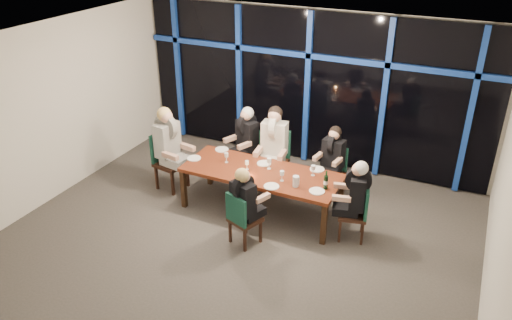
# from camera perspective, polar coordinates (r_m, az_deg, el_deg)

# --- Properties ---
(room) EXTENTS (7.04, 7.00, 3.02)m
(room) POSITION_cam_1_polar(r_m,az_deg,el_deg) (6.93, -2.13, 5.17)
(room) COLOR #4E4945
(room) RESTS_ON ground
(window_wall) EXTENTS (6.86, 0.43, 2.94)m
(window_wall) POSITION_cam_1_polar(r_m,az_deg,el_deg) (9.63, 6.06, 8.35)
(window_wall) COLOR black
(window_wall) RESTS_ON ground
(dining_table) EXTENTS (2.60, 1.00, 0.75)m
(dining_table) POSITION_cam_1_polar(r_m,az_deg,el_deg) (8.15, 0.60, -1.73)
(dining_table) COLOR maroon
(dining_table) RESTS_ON ground
(chair_far_left) EXTENTS (0.58, 0.58, 0.95)m
(chair_far_left) POSITION_cam_1_polar(r_m,az_deg,el_deg) (9.33, -0.81, 1.12)
(chair_far_left) COLOR black
(chair_far_left) RESTS_ON ground
(chair_far_mid) EXTENTS (0.54, 0.54, 1.06)m
(chair_far_mid) POSITION_cam_1_polar(r_m,az_deg,el_deg) (8.99, 2.18, 0.47)
(chair_far_mid) COLOR black
(chair_far_mid) RESTS_ON ground
(chair_far_right) EXTENTS (0.47, 0.47, 0.89)m
(chair_far_right) POSITION_cam_1_polar(r_m,az_deg,el_deg) (8.87, 8.81, -0.94)
(chair_far_right) COLOR black
(chair_far_right) RESTS_ON ground
(chair_end_left) EXTENTS (0.56, 0.56, 1.06)m
(chair_end_left) POSITION_cam_1_polar(r_m,az_deg,el_deg) (9.08, -10.16, 0.30)
(chair_end_left) COLOR black
(chair_end_left) RESTS_ON ground
(chair_end_right) EXTENTS (0.51, 0.51, 0.90)m
(chair_end_right) POSITION_cam_1_polar(r_m,az_deg,el_deg) (7.73, 11.61, -5.62)
(chair_end_right) COLOR black
(chair_end_right) RESTS_ON ground
(chair_near_mid) EXTENTS (0.52, 0.52, 0.88)m
(chair_near_mid) POSITION_cam_1_polar(r_m,az_deg,el_deg) (7.44, -1.69, -6.52)
(chair_near_mid) COLOR black
(chair_near_mid) RESTS_ON ground
(diner_far_left) EXTENTS (0.59, 0.65, 0.93)m
(diner_far_left) POSITION_cam_1_polar(r_m,az_deg,el_deg) (9.12, -1.20, 3.11)
(diner_far_left) COLOR black
(diner_far_left) RESTS_ON ground
(diner_far_mid) EXTENTS (0.56, 0.69, 1.03)m
(diner_far_mid) POSITION_cam_1_polar(r_m,az_deg,el_deg) (8.73, 2.06, 2.68)
(diner_far_mid) COLOR beige
(diner_far_mid) RESTS_ON ground
(diner_far_right) EXTENTS (0.48, 0.58, 0.87)m
(diner_far_right) POSITION_cam_1_polar(r_m,az_deg,el_deg) (8.65, 8.76, 0.95)
(diner_far_right) COLOR black
(diner_far_right) RESTS_ON ground
(diner_end_left) EXTENTS (0.70, 0.57, 1.03)m
(diner_end_left) POSITION_cam_1_polar(r_m,az_deg,el_deg) (8.84, -9.96, 2.57)
(diner_end_left) COLOR black
(diner_end_left) RESTS_ON ground
(diner_end_right) EXTENTS (0.61, 0.51, 0.88)m
(diner_end_right) POSITION_cam_1_polar(r_m,az_deg,el_deg) (7.55, 11.28, -3.26)
(diner_end_right) COLOR black
(diner_end_right) RESTS_ON ground
(diner_near_mid) EXTENTS (0.54, 0.60, 0.86)m
(diner_near_mid) POSITION_cam_1_polar(r_m,az_deg,el_deg) (7.30, -1.30, -3.99)
(diner_near_mid) COLOR black
(diner_near_mid) RESTS_ON ground
(plate_far_left) EXTENTS (0.24, 0.24, 0.01)m
(plate_far_left) POSITION_cam_1_polar(r_m,az_deg,el_deg) (8.86, -3.93, 1.21)
(plate_far_left) COLOR white
(plate_far_left) RESTS_ON dining_table
(plate_far_mid) EXTENTS (0.24, 0.24, 0.01)m
(plate_far_mid) POSITION_cam_1_polar(r_m,az_deg,el_deg) (8.36, 0.92, -0.40)
(plate_far_mid) COLOR white
(plate_far_mid) RESTS_ON dining_table
(plate_far_right) EXTENTS (0.24, 0.24, 0.01)m
(plate_far_right) POSITION_cam_1_polar(r_m,az_deg,el_deg) (8.23, 6.99, -1.06)
(plate_far_right) COLOR white
(plate_far_right) RESTS_ON dining_table
(plate_end_left) EXTENTS (0.24, 0.24, 0.01)m
(plate_end_left) POSITION_cam_1_polar(r_m,az_deg,el_deg) (8.59, -7.10, 0.20)
(plate_end_left) COLOR white
(plate_end_left) RESTS_ON dining_table
(plate_end_right) EXTENTS (0.24, 0.24, 0.01)m
(plate_end_right) POSITION_cam_1_polar(r_m,az_deg,el_deg) (7.61, 6.97, -3.56)
(plate_end_right) COLOR white
(plate_end_right) RESTS_ON dining_table
(plate_near_mid) EXTENTS (0.24, 0.24, 0.01)m
(plate_near_mid) POSITION_cam_1_polar(r_m,az_deg,el_deg) (7.68, 1.78, -3.03)
(plate_near_mid) COLOR white
(plate_near_mid) RESTS_ON dining_table
(wine_bottle) EXTENTS (0.07, 0.07, 0.30)m
(wine_bottle) POSITION_cam_1_polar(r_m,az_deg,el_deg) (7.65, 7.98, -2.50)
(wine_bottle) COLOR black
(wine_bottle) RESTS_ON dining_table
(water_pitcher) EXTENTS (0.11, 0.10, 0.18)m
(water_pitcher) POSITION_cam_1_polar(r_m,az_deg,el_deg) (7.68, 4.57, -2.44)
(water_pitcher) COLOR white
(water_pitcher) RESTS_ON dining_table
(tea_light) EXTENTS (0.05, 0.05, 0.03)m
(tea_light) POSITION_cam_1_polar(r_m,az_deg,el_deg) (7.97, -0.95, -1.77)
(tea_light) COLOR #FF9B4C
(tea_light) RESTS_ON dining_table
(wine_glass_a) EXTENTS (0.06, 0.06, 0.16)m
(wine_glass_a) POSITION_cam_1_polar(r_m,az_deg,el_deg) (8.13, -1.05, -0.37)
(wine_glass_a) COLOR silver
(wine_glass_a) RESTS_ON dining_table
(wine_glass_b) EXTENTS (0.07, 0.07, 0.19)m
(wine_glass_b) POSITION_cam_1_polar(r_m,az_deg,el_deg) (8.14, 1.51, -0.13)
(wine_glass_b) COLOR silver
(wine_glass_b) RESTS_ON dining_table
(wine_glass_c) EXTENTS (0.07, 0.07, 0.17)m
(wine_glass_c) POSITION_cam_1_polar(r_m,az_deg,el_deg) (7.80, 2.99, -1.57)
(wine_glass_c) COLOR silver
(wine_glass_c) RESTS_ON dining_table
(wine_glass_d) EXTENTS (0.07, 0.07, 0.17)m
(wine_glass_d) POSITION_cam_1_polar(r_m,az_deg,el_deg) (8.37, -3.40, 0.51)
(wine_glass_d) COLOR silver
(wine_glass_d) RESTS_ON dining_table
(wine_glass_e) EXTENTS (0.07, 0.07, 0.18)m
(wine_glass_e) POSITION_cam_1_polar(r_m,az_deg,el_deg) (8.00, 6.56, -0.93)
(wine_glass_e) COLOR silver
(wine_glass_e) RESTS_ON dining_table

